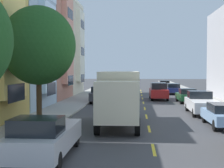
{
  "coord_description": "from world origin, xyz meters",
  "views": [
    {
      "loc": [
        -0.77,
        -7.27,
        3.49
      ],
      "look_at": [
        -3.34,
        27.92,
        1.9
      ],
      "focal_mm": 53.01,
      "sensor_mm": 36.0,
      "label": 1
    }
  ],
  "objects_px": {
    "parked_sedan_teal": "(115,85)",
    "parked_pickup_charcoal": "(102,95)",
    "parked_pickup_silver": "(45,137)",
    "parked_wagon_orange": "(164,84)",
    "parked_pickup_white": "(202,103)",
    "parked_sedan_sky": "(223,115)",
    "delivery_box_truck": "(119,95)",
    "moving_red_sedan": "(159,91)",
    "parked_hatchback_forest": "(187,96)",
    "street_tree_second": "(39,46)",
    "parked_wagon_navy": "(173,88)"
  },
  "relations": [
    {
      "from": "parked_sedan_teal",
      "to": "parked_pickup_white",
      "type": "relative_size",
      "value": 0.85
    },
    {
      "from": "parked_pickup_silver",
      "to": "delivery_box_truck",
      "type": "bearing_deg",
      "value": 71.88
    },
    {
      "from": "parked_sedan_teal",
      "to": "parked_hatchback_forest",
      "type": "height_order",
      "value": "parked_hatchback_forest"
    },
    {
      "from": "parked_pickup_silver",
      "to": "street_tree_second",
      "type": "bearing_deg",
      "value": 108.4
    },
    {
      "from": "parked_wagon_navy",
      "to": "parked_pickup_charcoal",
      "type": "height_order",
      "value": "parked_pickup_charcoal"
    },
    {
      "from": "parked_hatchback_forest",
      "to": "moving_red_sedan",
      "type": "relative_size",
      "value": 0.84
    },
    {
      "from": "parked_pickup_charcoal",
      "to": "parked_pickup_silver",
      "type": "bearing_deg",
      "value": -90.06
    },
    {
      "from": "parked_pickup_silver",
      "to": "parked_wagon_orange",
      "type": "xyz_separation_m",
      "value": [
        8.58,
        46.21,
        -0.02
      ]
    },
    {
      "from": "delivery_box_truck",
      "to": "moving_red_sedan",
      "type": "xyz_separation_m",
      "value": [
        3.6,
        17.53,
        -0.91
      ]
    },
    {
      "from": "parked_pickup_silver",
      "to": "parked_pickup_white",
      "type": "distance_m",
      "value": 16.01
    },
    {
      "from": "parked_wagon_navy",
      "to": "parked_pickup_charcoal",
      "type": "distance_m",
      "value": 14.98
    },
    {
      "from": "parked_wagon_orange",
      "to": "parked_sedan_sky",
      "type": "bearing_deg",
      "value": -89.63
    },
    {
      "from": "parked_pickup_silver",
      "to": "parked_wagon_navy",
      "type": "relative_size",
      "value": 1.12
    },
    {
      "from": "parked_sedan_teal",
      "to": "delivery_box_truck",
      "type": "bearing_deg",
      "value": -85.83
    },
    {
      "from": "street_tree_second",
      "to": "delivery_box_truck",
      "type": "relative_size",
      "value": 0.89
    },
    {
      "from": "parked_sedan_teal",
      "to": "parked_sedan_sky",
      "type": "xyz_separation_m",
      "value": [
        8.82,
        -35.13,
        0.0
      ]
    },
    {
      "from": "delivery_box_truck",
      "to": "street_tree_second",
      "type": "bearing_deg",
      "value": -160.03
    },
    {
      "from": "delivery_box_truck",
      "to": "moving_red_sedan",
      "type": "bearing_deg",
      "value": 78.38
    },
    {
      "from": "parked_hatchback_forest",
      "to": "parked_wagon_navy",
      "type": "bearing_deg",
      "value": 90.38
    },
    {
      "from": "street_tree_second",
      "to": "moving_red_sedan",
      "type": "relative_size",
      "value": 1.46
    },
    {
      "from": "parked_wagon_navy",
      "to": "parked_wagon_orange",
      "type": "bearing_deg",
      "value": 90.69
    },
    {
      "from": "parked_pickup_silver",
      "to": "parked_pickup_white",
      "type": "relative_size",
      "value": 1.0
    },
    {
      "from": "delivery_box_truck",
      "to": "parked_pickup_charcoal",
      "type": "relative_size",
      "value": 1.47
    },
    {
      "from": "moving_red_sedan",
      "to": "parked_hatchback_forest",
      "type": "bearing_deg",
      "value": -52.94
    },
    {
      "from": "parked_sedan_sky",
      "to": "parked_pickup_charcoal",
      "type": "height_order",
      "value": "parked_pickup_charcoal"
    },
    {
      "from": "parked_sedan_teal",
      "to": "parked_sedan_sky",
      "type": "bearing_deg",
      "value": -75.91
    },
    {
      "from": "moving_red_sedan",
      "to": "parked_wagon_orange",
      "type": "bearing_deg",
      "value": 83.38
    },
    {
      "from": "parked_wagon_navy",
      "to": "delivery_box_truck",
      "type": "bearing_deg",
      "value": -103.35
    },
    {
      "from": "parked_pickup_white",
      "to": "parked_hatchback_forest",
      "type": "relative_size",
      "value": 1.32
    },
    {
      "from": "parked_sedan_teal",
      "to": "parked_pickup_silver",
      "type": "bearing_deg",
      "value": -90.01
    },
    {
      "from": "delivery_box_truck",
      "to": "parked_sedan_sky",
      "type": "relative_size",
      "value": 1.74
    },
    {
      "from": "parked_hatchback_forest",
      "to": "street_tree_second",
      "type": "bearing_deg",
      "value": -124.67
    },
    {
      "from": "parked_pickup_white",
      "to": "parked_sedan_sky",
      "type": "bearing_deg",
      "value": -88.76
    },
    {
      "from": "delivery_box_truck",
      "to": "parked_wagon_navy",
      "type": "relative_size",
      "value": 1.66
    },
    {
      "from": "delivery_box_truck",
      "to": "parked_sedan_sky",
      "type": "bearing_deg",
      "value": -2.1
    },
    {
      "from": "parked_sedan_sky",
      "to": "parked_pickup_white",
      "type": "bearing_deg",
      "value": 91.24
    },
    {
      "from": "parked_sedan_sky",
      "to": "parked_wagon_orange",
      "type": "bearing_deg",
      "value": 90.37
    },
    {
      "from": "parked_sedan_teal",
      "to": "parked_pickup_charcoal",
      "type": "height_order",
      "value": "parked_pickup_charcoal"
    },
    {
      "from": "parked_sedan_sky",
      "to": "parked_pickup_white",
      "type": "relative_size",
      "value": 0.85
    },
    {
      "from": "street_tree_second",
      "to": "moving_red_sedan",
      "type": "height_order",
      "value": "street_tree_second"
    },
    {
      "from": "parked_wagon_orange",
      "to": "parked_pickup_charcoal",
      "type": "relative_size",
      "value": 0.89
    },
    {
      "from": "delivery_box_truck",
      "to": "parked_pickup_silver",
      "type": "distance_m",
      "value": 8.29
    },
    {
      "from": "street_tree_second",
      "to": "parked_pickup_charcoal",
      "type": "relative_size",
      "value": 1.31
    },
    {
      "from": "parked_wagon_navy",
      "to": "parked_pickup_charcoal",
      "type": "bearing_deg",
      "value": -125.54
    },
    {
      "from": "street_tree_second",
      "to": "parked_pickup_charcoal",
      "type": "height_order",
      "value": "street_tree_second"
    },
    {
      "from": "street_tree_second",
      "to": "parked_sedan_teal",
      "type": "xyz_separation_m",
      "value": [
        2.05,
        36.57,
        -4.1
      ]
    },
    {
      "from": "street_tree_second",
      "to": "parked_wagon_navy",
      "type": "xyz_separation_m",
      "value": [
        10.77,
        27.68,
        -4.04
      ]
    },
    {
      "from": "parked_pickup_charcoal",
      "to": "moving_red_sedan",
      "type": "distance_m",
      "value": 7.17
    },
    {
      "from": "parked_wagon_orange",
      "to": "street_tree_second",
      "type": "bearing_deg",
      "value": -104.85
    },
    {
      "from": "parked_pickup_silver",
      "to": "parked_wagon_orange",
      "type": "bearing_deg",
      "value": 79.48
    }
  ]
}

